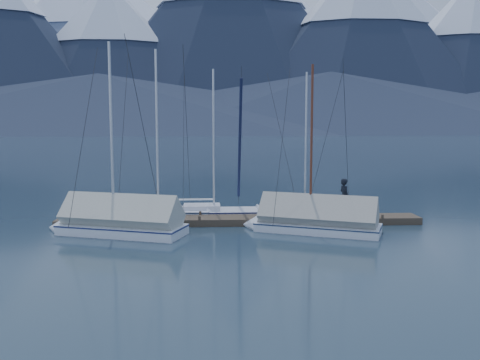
# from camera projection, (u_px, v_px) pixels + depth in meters

# --- Properties ---
(ground) EXTENTS (1000.00, 1000.00, 0.00)m
(ground) POSITION_uv_depth(u_px,v_px,m) (242.00, 232.00, 23.39)
(ground) COLOR #162532
(ground) RESTS_ON ground
(mountain_range) EXTENTS (877.00, 584.00, 150.50)m
(mountain_range) POSITION_uv_depth(u_px,v_px,m) (222.00, 52.00, 384.77)
(mountain_range) COLOR #475675
(mountain_range) RESTS_ON ground
(dock) EXTENTS (18.00, 1.50, 0.54)m
(dock) POSITION_uv_depth(u_px,v_px,m) (240.00, 222.00, 25.36)
(dock) COLOR #382D23
(dock) RESTS_ON ground
(mooring_posts) EXTENTS (15.12, 1.52, 0.35)m
(mooring_posts) POSITION_uv_depth(u_px,v_px,m) (230.00, 217.00, 25.31)
(mooring_posts) COLOR #382D23
(mooring_posts) RESTS_ON ground
(sailboat_open_left) EXTENTS (7.38, 3.14, 9.66)m
(sailboat_open_left) POSITION_uv_depth(u_px,v_px,m) (168.00, 215.00, 26.97)
(sailboat_open_left) COLOR silver
(sailboat_open_left) RESTS_ON ground
(sailboat_open_mid) EXTENTS (6.51, 2.79, 8.57)m
(sailboat_open_mid) POSITION_uv_depth(u_px,v_px,m) (223.00, 214.00, 27.12)
(sailboat_open_mid) COLOR silver
(sailboat_open_mid) RESTS_ON ground
(sailboat_open_right) EXTENTS (6.60, 4.52, 8.56)m
(sailboat_open_right) POSITION_uv_depth(u_px,v_px,m) (311.00, 209.00, 28.71)
(sailboat_open_right) COLOR silver
(sailboat_open_right) RESTS_ON ground
(sailboat_covered_near) EXTENTS (6.78, 4.33, 8.48)m
(sailboat_covered_near) POSITION_uv_depth(u_px,v_px,m) (307.00, 222.00, 23.58)
(sailboat_covered_near) COLOR white
(sailboat_covered_near) RESTS_ON ground
(sailboat_covered_far) EXTENTS (6.98, 4.01, 9.39)m
(sailboat_covered_far) POSITION_uv_depth(u_px,v_px,m) (111.00, 224.00, 23.00)
(sailboat_covered_far) COLOR white
(sailboat_covered_far) RESTS_ON ground
(person) EXTENTS (0.61, 0.78, 1.87)m
(person) POSITION_uv_depth(u_px,v_px,m) (344.00, 197.00, 25.85)
(person) COLOR black
(person) RESTS_ON dock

